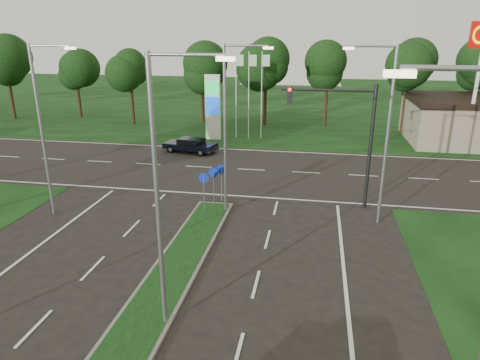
# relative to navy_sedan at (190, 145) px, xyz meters

# --- Properties ---
(verge_far) EXTENTS (160.00, 50.00, 0.02)m
(verge_far) POSITION_rel_navy_sedan_xyz_m (4.78, 27.00, -0.65)
(verge_far) COLOR black
(verge_far) RESTS_ON ground
(cross_road) EXTENTS (160.00, 12.00, 0.02)m
(cross_road) POSITION_rel_navy_sedan_xyz_m (4.78, -4.00, -0.65)
(cross_road) COLOR black
(cross_road) RESTS_ON ground
(streetlight_median_near) EXTENTS (2.53, 0.22, 9.00)m
(streetlight_median_near) POSITION_rel_navy_sedan_xyz_m (5.78, -22.00, 4.43)
(streetlight_median_near) COLOR gray
(streetlight_median_near) RESTS_ON ground
(streetlight_median_far) EXTENTS (2.53, 0.22, 9.00)m
(streetlight_median_far) POSITION_rel_navy_sedan_xyz_m (5.78, -12.00, 4.43)
(streetlight_median_far) COLOR gray
(streetlight_median_far) RESTS_ON ground
(streetlight_left_far) EXTENTS (2.53, 0.22, 9.00)m
(streetlight_left_far) POSITION_rel_navy_sedan_xyz_m (-3.52, -14.00, 4.43)
(streetlight_left_far) COLOR gray
(streetlight_left_far) RESTS_ON ground
(streetlight_right_far) EXTENTS (2.53, 0.22, 9.00)m
(streetlight_right_far) POSITION_rel_navy_sedan_xyz_m (13.58, -12.00, 4.43)
(streetlight_right_far) COLOR gray
(streetlight_right_far) RESTS_ON ground
(traffic_signal) EXTENTS (5.10, 0.42, 7.00)m
(traffic_signal) POSITION_rel_navy_sedan_xyz_m (11.97, -10.00, 4.00)
(traffic_signal) COLOR black
(traffic_signal) RESTS_ON ground
(median_signs) EXTENTS (1.16, 1.76, 2.38)m
(median_signs) POSITION_rel_navy_sedan_xyz_m (4.78, -11.60, 1.06)
(median_signs) COLOR gray
(median_signs) RESTS_ON ground
(gas_pylon) EXTENTS (5.80, 1.26, 8.00)m
(gas_pylon) POSITION_rel_navy_sedan_xyz_m (0.99, 5.05, 2.55)
(gas_pylon) COLOR silver
(gas_pylon) RESTS_ON ground
(treeline_far) EXTENTS (6.00, 6.00, 9.90)m
(treeline_far) POSITION_rel_navy_sedan_xyz_m (4.88, 11.94, 6.18)
(treeline_far) COLOR black
(treeline_far) RESTS_ON ground
(navy_sedan) EXTENTS (4.68, 2.70, 1.21)m
(navy_sedan) POSITION_rel_navy_sedan_xyz_m (0.00, 0.00, 0.00)
(navy_sedan) COLOR black
(navy_sedan) RESTS_ON ground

